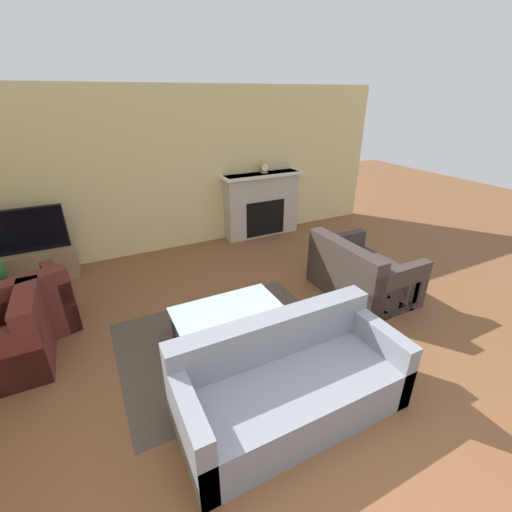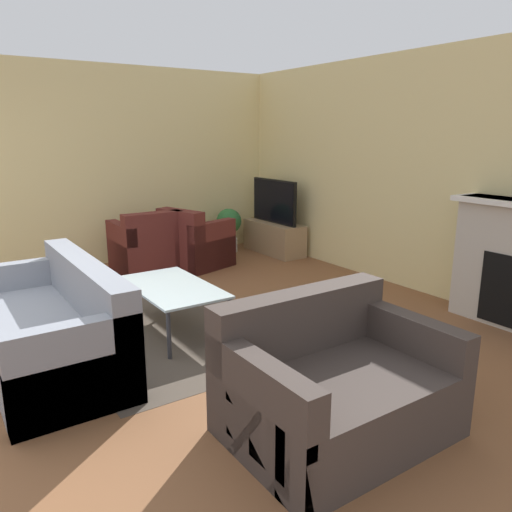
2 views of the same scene
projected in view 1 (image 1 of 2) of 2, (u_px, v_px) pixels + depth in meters
ground_plane at (345, 509)px, 2.33m from camera, size 20.00×20.00×0.00m
wall_back at (159, 173)px, 5.67m from camera, size 8.67×0.06×2.70m
area_rug at (229, 341)px, 3.90m from camera, size 2.37×1.85×0.00m
fireplace at (262, 204)px, 6.58m from camera, size 1.58×0.37×1.21m
tv_stand at (37, 266)px, 5.08m from camera, size 1.10×0.41×0.47m
tv at (26, 231)px, 4.83m from camera, size 1.02×0.06×0.65m
couch_sectional at (289, 383)px, 2.95m from camera, size 1.95×0.86×0.82m
couch_loveseat at (360, 275)px, 4.71m from camera, size 0.96×1.31×0.82m
armchair_by_window at (6, 345)px, 3.38m from camera, size 0.82×0.78×0.82m
armchair_accent at (34, 308)px, 3.96m from camera, size 0.93×0.96×0.82m
coffee_table at (228, 312)px, 3.72m from camera, size 1.17×0.65×0.44m
mantel_clock at (264, 168)px, 6.31m from camera, size 0.17×0.07×0.20m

